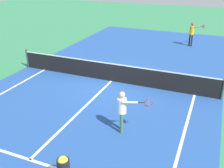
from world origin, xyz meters
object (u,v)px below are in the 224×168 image
at_px(player_near, 123,108).
at_px(player_far, 192,31).
at_px(net, 111,72).
at_px(tennis_ball_near_net, 121,99).
at_px(ball_hopper, 63,163).

xyz_separation_m(player_near, player_far, (0.83, 12.09, 0.11)).
xyz_separation_m(net, tennis_ball_near_net, (1.17, -1.70, -0.46)).
xyz_separation_m(net, player_far, (2.89, 8.18, 0.58)).
height_order(player_near, ball_hopper, player_near).
relative_size(player_near, ball_hopper, 1.77).
xyz_separation_m(net, player_near, (2.06, -3.92, 0.46)).
distance_m(net, tennis_ball_near_net, 2.12).
bearing_deg(net, tennis_ball_near_net, -55.41).
relative_size(net, player_far, 6.16).
xyz_separation_m(player_near, ball_hopper, (-0.59, -2.85, -0.28)).
relative_size(net, tennis_ball_near_net, 159.86).
distance_m(net, player_far, 8.69).
height_order(player_far, ball_hopper, player_far).
relative_size(player_far, tennis_ball_near_net, 25.96).
relative_size(player_far, ball_hopper, 1.96).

